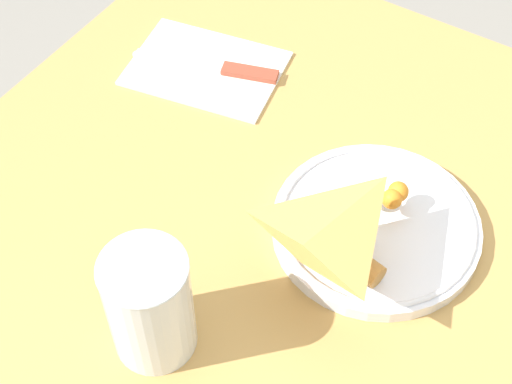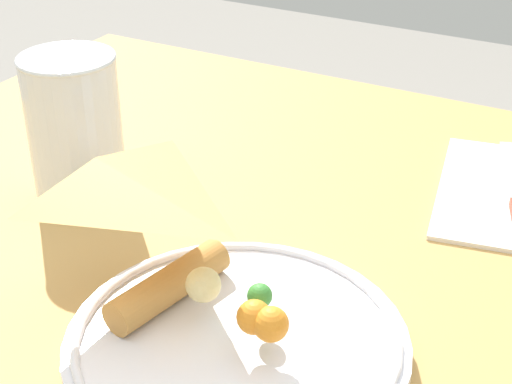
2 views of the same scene
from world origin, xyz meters
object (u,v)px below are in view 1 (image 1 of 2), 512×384
(dining_table, at_px, (396,354))
(milk_glass, at_px, (150,308))
(butter_knife, at_px, (213,67))
(napkin_folded, at_px, (206,68))
(plate_pizza, at_px, (375,224))

(dining_table, height_order, milk_glass, milk_glass)
(dining_table, relative_size, butter_knife, 5.89)
(milk_glass, relative_size, napkin_folded, 0.60)
(dining_table, bearing_deg, plate_pizza, -39.04)
(dining_table, height_order, plate_pizza, plate_pizza)
(milk_glass, distance_m, napkin_folded, 0.38)
(milk_glass, bearing_deg, plate_pizza, -118.26)
(dining_table, xyz_separation_m, butter_knife, (0.35, -0.17, 0.12))
(plate_pizza, relative_size, butter_knife, 1.18)
(dining_table, distance_m, napkin_folded, 0.41)
(dining_table, relative_size, napkin_folded, 5.28)
(butter_knife, bearing_deg, napkin_folded, 0.00)
(milk_glass, height_order, napkin_folded, milk_glass)
(dining_table, distance_m, milk_glass, 0.30)
(plate_pizza, xyz_separation_m, milk_glass, (0.12, 0.22, 0.04))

